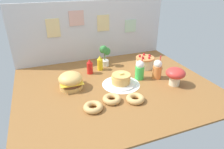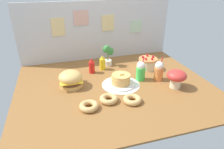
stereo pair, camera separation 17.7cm
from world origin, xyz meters
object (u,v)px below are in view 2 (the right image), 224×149
(cream_soda_cup, at_px, (141,71))
(orange_float_cup, at_px, (159,71))
(donut_chocolate, at_px, (109,99))
(donut_vanilla, at_px, (132,99))
(ketchup_bottle, at_px, (92,66))
(mustard_bottle, at_px, (102,63))
(potted_plant, at_px, (108,55))
(layer_cake, at_px, (148,63))
(pancake_stack, at_px, (121,80))
(mushroom_stool, at_px, (176,77))
(donut_pink_glaze, at_px, (89,106))
(burger, at_px, (71,79))

(cream_soda_cup, relative_size, orange_float_cup, 1.00)
(donut_chocolate, distance_m, donut_vanilla, 0.25)
(ketchup_bottle, relative_size, cream_soda_cup, 0.67)
(mustard_bottle, xyz_separation_m, potted_plant, (0.11, 0.11, 0.07))
(layer_cake, height_order, donut_vanilla, layer_cake)
(pancake_stack, bearing_deg, cream_soda_cup, 11.35)
(cream_soda_cup, relative_size, donut_vanilla, 1.61)
(mushroom_stool, bearing_deg, layer_cake, 98.20)
(cream_soda_cup, height_order, potted_plant, potted_plant)
(mushroom_stool, bearing_deg, orange_float_cup, 113.67)
(layer_cake, distance_m, donut_pink_glaze, 1.21)
(cream_soda_cup, bearing_deg, orange_float_cup, -16.11)
(orange_float_cup, relative_size, donut_pink_glaze, 1.61)
(pancake_stack, distance_m, donut_chocolate, 0.39)
(cream_soda_cup, height_order, donut_vanilla, cream_soda_cup)
(potted_plant, distance_m, mushroom_stool, 1.03)
(donut_pink_glaze, relative_size, mushroom_stool, 0.85)
(cream_soda_cup, xyz_separation_m, mushroom_stool, (0.32, -0.29, 0.01))
(donut_chocolate, relative_size, donut_vanilla, 1.00)
(donut_chocolate, distance_m, potted_plant, 0.95)
(potted_plant, bearing_deg, burger, -140.87)
(mustard_bottle, bearing_deg, mushroom_stool, -46.28)
(burger, relative_size, ketchup_bottle, 1.33)
(burger, height_order, cream_soda_cup, cream_soda_cup)
(burger, bearing_deg, donut_pink_glaze, -76.58)
(donut_vanilla, bearing_deg, cream_soda_cup, 57.52)
(donut_vanilla, relative_size, potted_plant, 0.61)
(burger, distance_m, donut_vanilla, 0.78)
(orange_float_cup, relative_size, potted_plant, 0.98)
(layer_cake, relative_size, potted_plant, 0.82)
(donut_chocolate, bearing_deg, ketchup_bottle, 92.63)
(pancake_stack, height_order, ketchup_bottle, ketchup_bottle)
(ketchup_bottle, distance_m, donut_chocolate, 0.74)
(pancake_stack, xyz_separation_m, mustard_bottle, (-0.10, 0.50, 0.03))
(donut_pink_glaze, bearing_deg, burger, 103.42)
(donut_vanilla, bearing_deg, potted_plant, 89.56)
(mustard_bottle, bearing_deg, orange_float_cup, -39.95)
(potted_plant, xyz_separation_m, mushroom_stool, (0.59, -0.85, -0.03))
(pancake_stack, xyz_separation_m, mushroom_stool, (0.60, -0.24, 0.07))
(burger, xyz_separation_m, layer_cake, (1.09, 0.21, -0.01))
(layer_cake, xyz_separation_m, donut_vanilla, (-0.52, -0.73, -0.05))
(layer_cake, bearing_deg, donut_pink_glaze, -143.64)
(burger, bearing_deg, mustard_bottle, 37.56)
(ketchup_bottle, bearing_deg, cream_soda_cup, -34.31)
(mustard_bottle, distance_m, donut_chocolate, 0.82)
(ketchup_bottle, bearing_deg, mustard_bottle, 22.01)
(donut_chocolate, bearing_deg, orange_float_cup, 22.18)
(orange_float_cup, bearing_deg, donut_vanilla, -142.72)
(burger, xyz_separation_m, orange_float_cup, (1.08, -0.14, 0.03))
(potted_plant, bearing_deg, ketchup_bottle, -147.17)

